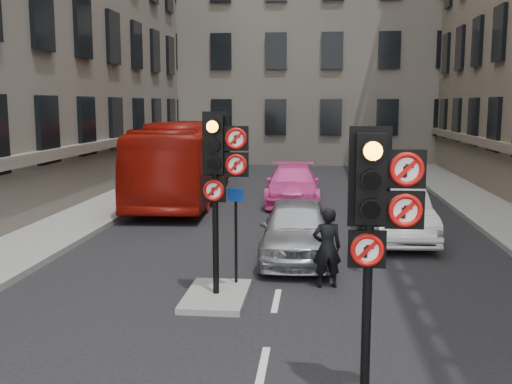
% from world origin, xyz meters
% --- Properties ---
extents(pavement_left, '(3.00, 50.00, 0.16)m').
position_xyz_m(pavement_left, '(-7.20, 12.00, 0.08)').
color(pavement_left, gray).
rests_on(pavement_left, ground).
extents(centre_island, '(1.20, 2.00, 0.12)m').
position_xyz_m(centre_island, '(-1.20, 5.00, 0.06)').
color(centre_island, gray).
rests_on(centre_island, ground).
extents(building_far, '(30.00, 14.00, 20.00)m').
position_xyz_m(building_far, '(0.00, 38.00, 10.00)').
color(building_far, gray).
rests_on(building_far, ground).
extents(signal_near, '(0.91, 0.40, 3.58)m').
position_xyz_m(signal_near, '(1.49, 0.99, 2.58)').
color(signal_near, black).
rests_on(signal_near, ground).
extents(signal_far, '(0.91, 0.40, 3.58)m').
position_xyz_m(signal_far, '(-1.11, 4.99, 2.70)').
color(signal_far, black).
rests_on(signal_far, centre_island).
extents(car_silver, '(1.86, 4.43, 1.49)m').
position_xyz_m(car_silver, '(0.28, 8.28, 0.75)').
color(car_silver, '#999AA0').
rests_on(car_silver, ground).
extents(car_white, '(1.84, 4.67, 1.51)m').
position_xyz_m(car_white, '(3.02, 10.79, 0.76)').
color(car_white, silver).
rests_on(car_white, ground).
extents(car_pink, '(2.20, 5.07, 1.45)m').
position_xyz_m(car_pink, '(-0.16, 16.66, 0.73)').
color(car_pink, '#EC45A4').
rests_on(car_pink, ground).
extents(bus_red, '(3.21, 11.30, 3.11)m').
position_xyz_m(bus_red, '(-4.50, 17.27, 1.56)').
color(bus_red, maroon).
rests_on(bus_red, ground).
extents(motorcycle, '(0.81, 1.90, 1.11)m').
position_xyz_m(motorcycle, '(1.82, 8.13, 0.55)').
color(motorcycle, black).
rests_on(motorcycle, ground).
extents(motorcyclist, '(0.70, 0.53, 1.71)m').
position_xyz_m(motorcyclist, '(0.99, 6.00, 0.86)').
color(motorcyclist, black).
rests_on(motorcyclist, ground).
extents(info_sign, '(0.35, 0.13, 2.01)m').
position_xyz_m(info_sign, '(-0.90, 5.73, 1.42)').
color(info_sign, black).
rests_on(info_sign, centre_island).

